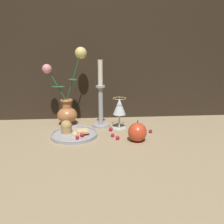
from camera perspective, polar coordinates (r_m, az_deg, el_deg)
name	(u,v)px	position (r m, az deg, el deg)	size (l,w,h in m)	color
ground_plane	(96,134)	(1.02, -4.08, -5.85)	(2.40, 2.40, 0.00)	#9E8966
wall_back	(94,8)	(1.28, -4.83, 25.55)	(2.40, 0.04, 1.20)	#2D2319
vase	(68,102)	(1.16, -11.49, 2.65)	(0.22, 0.10, 0.40)	#B77042
plate_with_pastries	(73,133)	(1.01, -10.10, -5.35)	(0.21, 0.21, 0.07)	#A3A3A8
wine_glass	(119,108)	(1.08, 1.94, 1.10)	(0.07, 0.07, 0.15)	silver
candlestick	(101,102)	(1.11, -2.98, 2.58)	(0.09, 0.09, 0.35)	#A3A3A8
apple_beside_vase	(137,132)	(0.94, 6.63, -5.23)	(0.08, 0.08, 0.09)	#D14223
berry_near_plate	(111,129)	(1.06, -0.34, -4.48)	(0.02, 0.02, 0.02)	#AD192D
berry_front_center	(113,135)	(0.99, 0.18, -6.07)	(0.02, 0.02, 0.02)	#AD192D
berry_by_glass_stem	(150,131)	(1.06, 9.96, -4.87)	(0.02, 0.02, 0.02)	#AD192D
berry_under_candlestick	(136,128)	(1.09, 6.20, -4.14)	(0.02, 0.02, 0.02)	#AD192D
berry_far_right	(118,138)	(0.96, 1.47, -6.73)	(0.02, 0.02, 0.02)	#AD192D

